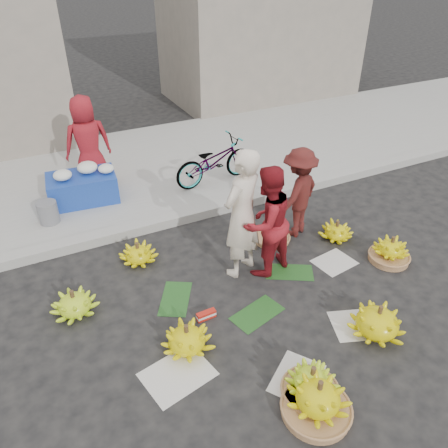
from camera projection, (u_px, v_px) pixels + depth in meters
name	position (u px, v px, depth m)	size (l,w,h in m)	color
ground	(256.00, 301.00, 5.53)	(80.00, 80.00, 0.00)	black
curb	(189.00, 215.00, 7.15)	(40.00, 0.25, 0.15)	#999791
sidewalk	(149.00, 166.00, 8.74)	(40.00, 4.00, 0.12)	#999791
building_right	(262.00, 2.00, 11.65)	(5.00, 3.00, 5.00)	gray
newspaper_scatter	(291.00, 345.00, 4.93)	(3.20, 1.80, 0.00)	silver
banana_leaves	(242.00, 294.00, 5.64)	(2.00, 1.00, 0.00)	#194918
banana_bunch_0	(187.00, 339.00, 4.80)	(0.75, 0.75, 0.36)	yellow
banana_bunch_1	(311.00, 384.00, 4.30)	(0.63, 0.63, 0.41)	#98663F
banana_bunch_2	(318.00, 400.00, 4.11)	(0.67, 0.67, 0.46)	#98663F
banana_bunch_3	(377.00, 321.00, 4.98)	(0.85, 0.85, 0.42)	yellow
banana_bunch_4	(390.00, 251.00, 6.16)	(0.56, 0.56, 0.40)	#98663F
banana_bunch_5	(336.00, 231.00, 6.64)	(0.61, 0.61, 0.31)	yellow
banana_bunch_6	(74.00, 303.00, 5.28)	(0.67, 0.67, 0.35)	#96C91C
banana_bunch_7	(138.00, 254.00, 6.15)	(0.65, 0.65, 0.32)	yellow
basket_spare	(272.00, 238.00, 6.66)	(0.54, 0.54, 0.06)	#98663F
incense_stack	(206.00, 315.00, 5.25)	(0.24, 0.08, 0.10)	red
vendor_cream	(242.00, 215.00, 5.58)	(0.66, 0.43, 1.80)	beige
vendor_red	(266.00, 222.00, 5.66)	(0.76, 0.59, 1.56)	#A3191F
man_striped	(298.00, 193.00, 6.47)	(0.91, 0.52, 1.41)	maroon
flower_table	(83.00, 186.00, 7.34)	(1.18, 0.81, 0.65)	navy
grey_bucket	(48.00, 212.00, 6.79)	(0.31, 0.31, 0.35)	slate
flower_vendor	(88.00, 143.00, 7.50)	(0.80, 0.52, 1.63)	#A3191F
bicycle	(214.00, 161.00, 7.83)	(1.56, 0.55, 0.82)	gray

